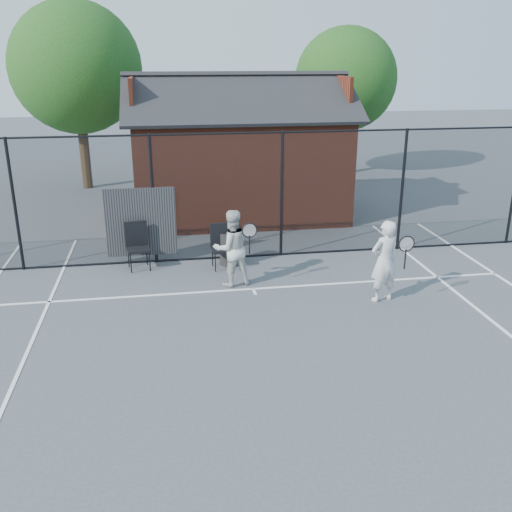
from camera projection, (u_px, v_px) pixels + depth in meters
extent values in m
plane|color=#484D52|center=(283.00, 361.00, 9.15)|extent=(80.00, 80.00, 0.00)
cube|color=white|center=(253.00, 289.00, 11.94)|extent=(11.00, 0.06, 0.01)
cube|color=white|center=(254.00, 292.00, 11.80)|extent=(0.06, 0.30, 0.01)
cylinder|color=black|center=(15.00, 206.00, 12.53)|extent=(0.07, 0.07, 3.00)
cylinder|color=black|center=(153.00, 200.00, 12.99)|extent=(0.07, 0.07, 3.00)
cylinder|color=black|center=(282.00, 195.00, 13.45)|extent=(0.07, 0.07, 3.00)
cylinder|color=black|center=(402.00, 191.00, 13.90)|extent=(0.07, 0.07, 3.00)
cylinder|color=black|center=(239.00, 133.00, 12.80)|extent=(22.00, 0.04, 0.04)
cylinder|color=black|center=(240.00, 256.00, 13.79)|extent=(22.00, 0.04, 0.04)
cube|color=black|center=(240.00, 197.00, 13.29)|extent=(22.00, 3.00, 0.01)
cube|color=black|center=(141.00, 222.00, 13.09)|extent=(1.60, 0.04, 1.60)
cube|color=maroon|center=(238.00, 165.00, 17.09)|extent=(6.00, 4.00, 3.00)
cube|color=black|center=(242.00, 98.00, 15.48)|extent=(6.50, 2.36, 1.32)
cube|color=black|center=(233.00, 93.00, 17.34)|extent=(6.50, 2.36, 1.32)
cube|color=maroon|center=(133.00, 96.00, 15.96)|extent=(0.10, 2.80, 1.06)
cube|color=maroon|center=(336.00, 94.00, 16.86)|extent=(0.10, 2.80, 1.06)
cylinder|color=#362415|center=(85.00, 153.00, 20.59)|extent=(0.36, 0.36, 2.52)
sphere|color=#123E11|center=(76.00, 68.00, 19.61)|extent=(4.48, 4.48, 4.48)
cylinder|color=#362415|center=(342.00, 146.00, 23.10)|extent=(0.36, 0.36, 2.23)
sphere|color=#123E11|center=(346.00, 79.00, 22.22)|extent=(3.97, 3.97, 3.97)
imported|color=silver|center=(384.00, 261.00, 11.13)|extent=(0.69, 0.54, 1.66)
torus|color=black|center=(407.00, 244.00, 10.71)|extent=(0.32, 0.03, 0.32)
cylinder|color=black|center=(405.00, 259.00, 10.82)|extent=(0.03, 0.03, 0.40)
imported|color=silver|center=(232.00, 248.00, 11.91)|extent=(0.91, 0.77, 1.64)
torus|color=black|center=(249.00, 230.00, 11.50)|extent=(0.32, 0.03, 0.32)
cylinder|color=black|center=(249.00, 245.00, 11.60)|extent=(0.03, 0.03, 0.39)
cube|color=black|center=(138.00, 247.00, 12.89)|extent=(0.59, 0.60, 1.05)
cube|color=black|center=(222.00, 247.00, 12.95)|extent=(0.51, 0.53, 1.00)
cylinder|color=black|center=(231.00, 248.00, 13.25)|extent=(0.60, 0.60, 0.77)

